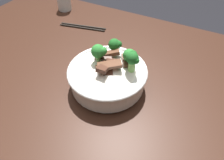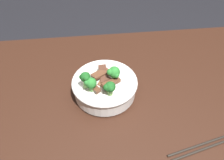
# 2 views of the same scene
# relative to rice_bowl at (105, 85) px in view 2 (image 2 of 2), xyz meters

# --- Properties ---
(dining_table) EXTENTS (1.21, 0.85, 0.82)m
(dining_table) POSITION_rel_rice_bowl_xyz_m (-0.14, 0.05, -0.18)
(dining_table) COLOR #381E14
(dining_table) RESTS_ON ground
(rice_bowl) EXTENTS (0.23, 0.23, 0.13)m
(rice_bowl) POSITION_rel_rice_bowl_xyz_m (0.00, 0.00, 0.00)
(rice_bowl) COLOR white
(rice_bowl) RESTS_ON dining_table
(chopsticks_pair) EXTENTS (0.20, 0.07, 0.01)m
(chopsticks_pair) POSITION_rel_rice_bowl_xyz_m (-0.26, 0.25, -0.04)
(chopsticks_pair) COLOR #28231E
(chopsticks_pair) RESTS_ON dining_table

